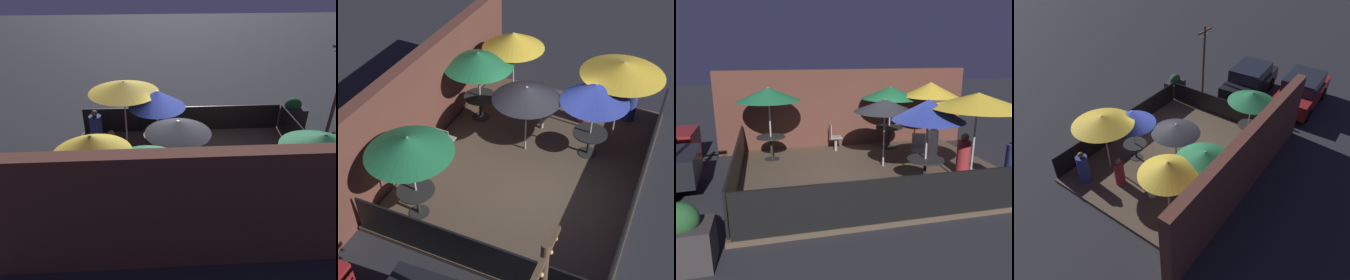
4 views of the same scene
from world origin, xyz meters
The scene contains 19 objects.
ground_plane centered at (0.00, 0.00, 0.00)m, with size 60.00×60.00×0.00m, color #26262B.
patio_deck centered at (0.00, 0.00, 0.06)m, with size 7.45×5.72×0.12m.
building_wall centered at (0.00, 3.09, 1.42)m, with size 9.05×0.36×2.84m.
fence_front centered at (0.00, -2.81, 0.59)m, with size 7.25×0.05×0.95m.
fence_side_left centered at (-3.68, 0.00, 0.59)m, with size 0.05×5.52×0.95m.
patio_umbrella_0 centered at (1.32, 2.19, 2.08)m, with size 2.00×2.00×2.17m.
patio_umbrella_1 centered at (-2.77, 1.81, 2.19)m, with size 1.94×1.94×2.28m.
patio_umbrella_2 centered at (0.96, -1.24, 2.07)m, with size 1.78×1.78×2.21m.
patio_umbrella_3 centered at (1.99, -1.67, 2.32)m, with size 2.23×2.23×2.39m.
patio_umbrella_4 centered at (0.45, 0.40, 1.94)m, with size 1.80×1.80×2.01m.
patio_umbrella_5 centered at (2.53, 1.65, 2.22)m, with size 1.85×1.85×2.34m.
dining_table_0 centered at (1.32, 2.19, 0.73)m, with size 0.94×0.94×0.76m.
dining_table_1 centered at (-2.77, 1.81, 0.72)m, with size 0.88×0.88×0.75m.
dining_table_2 centered at (0.96, -1.24, 0.69)m, with size 0.92×0.92×0.71m.
patio_chair_0 centered at (-0.67, 2.26, 0.64)m, with size 0.41×0.41×0.95m.
patio_chair_1 centered at (1.58, 0.38, 0.62)m, with size 0.52×0.52×0.91m.
patron_1 centered at (2.17, 0.62, 0.64)m, with size 0.46×0.46×1.15m.
patron_2 centered at (2.39, -0.73, 0.64)m, with size 0.51×0.51×1.16m.
planter_box centered at (-4.32, -3.22, 0.50)m, with size 0.99×0.70×1.14m.
Camera 3 is at (-2.86, -8.37, 3.42)m, focal length 35.00 mm.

